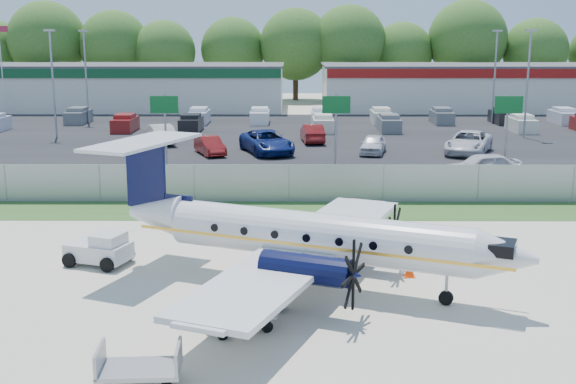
{
  "coord_description": "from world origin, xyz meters",
  "views": [
    {
      "loc": [
        0.14,
        -23.27,
        8.75
      ],
      "look_at": [
        0.0,
        6.0,
        2.3
      ],
      "focal_mm": 45.0,
      "sensor_mm": 36.0,
      "label": 1
    }
  ],
  "objects_px": {
    "pushback_tug": "(101,249)",
    "baggage_cart_near": "(140,368)",
    "aircraft": "(309,235)",
    "baggage_cart_far": "(239,314)"
  },
  "relations": [
    {
      "from": "pushback_tug",
      "to": "baggage_cart_near",
      "type": "distance_m",
      "value": 10.49
    },
    {
      "from": "aircraft",
      "to": "baggage_cart_near",
      "type": "distance_m",
      "value": 8.81
    },
    {
      "from": "aircraft",
      "to": "baggage_cart_far",
      "type": "relative_size",
      "value": 6.78
    },
    {
      "from": "aircraft",
      "to": "baggage_cart_far",
      "type": "distance_m",
      "value": 4.66
    },
    {
      "from": "aircraft",
      "to": "baggage_cart_far",
      "type": "height_order",
      "value": "aircraft"
    },
    {
      "from": "aircraft",
      "to": "pushback_tug",
      "type": "height_order",
      "value": "aircraft"
    },
    {
      "from": "pushback_tug",
      "to": "baggage_cart_far",
      "type": "xyz_separation_m",
      "value": [
        5.77,
        -6.27,
        -0.12
      ]
    },
    {
      "from": "baggage_cart_near",
      "to": "baggage_cart_far",
      "type": "xyz_separation_m",
      "value": [
        2.25,
        3.61,
        -0.02
      ]
    },
    {
      "from": "baggage_cart_near",
      "to": "baggage_cart_far",
      "type": "bearing_deg",
      "value": 58.11
    },
    {
      "from": "aircraft",
      "to": "baggage_cart_near",
      "type": "height_order",
      "value": "aircraft"
    }
  ]
}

